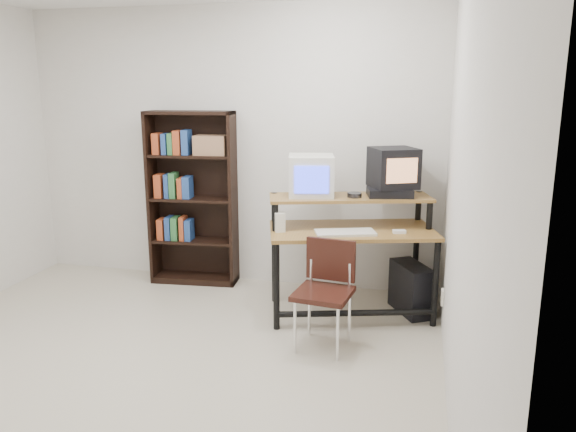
% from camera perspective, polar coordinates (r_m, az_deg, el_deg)
% --- Properties ---
extents(floor, '(4.00, 4.00, 0.01)m').
position_cam_1_polar(floor, '(4.01, -15.25, -15.48)').
color(floor, beige).
rests_on(floor, ground).
extents(back_wall, '(4.00, 0.01, 2.60)m').
position_cam_1_polar(back_wall, '(5.39, -5.93, 6.89)').
color(back_wall, silver).
rests_on(back_wall, floor).
extents(right_wall, '(0.01, 4.00, 2.60)m').
position_cam_1_polar(right_wall, '(3.12, 17.36, 1.75)').
color(right_wall, silver).
rests_on(right_wall, floor).
extents(computer_desk, '(1.47, 1.01, 0.98)m').
position_cam_1_polar(computer_desk, '(4.66, 6.44, -1.63)').
color(computer_desk, olive).
rests_on(computer_desk, floor).
extents(crt_monitor, '(0.44, 0.44, 0.35)m').
position_cam_1_polar(crt_monitor, '(4.68, 2.37, 4.07)').
color(crt_monitor, beige).
rests_on(crt_monitor, computer_desk).
extents(vcr, '(0.41, 0.33, 0.08)m').
position_cam_1_polar(vcr, '(4.73, 10.27, 2.31)').
color(vcr, black).
rests_on(vcr, computer_desk).
extents(crt_tv, '(0.46, 0.46, 0.33)m').
position_cam_1_polar(crt_tv, '(4.75, 10.66, 4.84)').
color(crt_tv, black).
rests_on(crt_tv, vcr).
extents(cd_spindle, '(0.16, 0.16, 0.05)m').
position_cam_1_polar(cd_spindle, '(4.65, 6.76, 2.06)').
color(cd_spindle, '#26262B').
rests_on(cd_spindle, computer_desk).
extents(keyboard, '(0.51, 0.35, 0.03)m').
position_cam_1_polar(keyboard, '(4.47, 5.83, -1.78)').
color(keyboard, beige).
rests_on(keyboard, computer_desk).
extents(mousepad, '(0.28, 0.27, 0.01)m').
position_cam_1_polar(mousepad, '(4.58, 11.32, -1.79)').
color(mousepad, black).
rests_on(mousepad, computer_desk).
extents(mouse, '(0.11, 0.09, 0.03)m').
position_cam_1_polar(mouse, '(4.55, 11.23, -1.62)').
color(mouse, white).
rests_on(mouse, mousepad).
extents(desk_speaker, '(0.10, 0.10, 0.17)m').
position_cam_1_polar(desk_speaker, '(4.49, -0.84, -0.73)').
color(desk_speaker, beige).
rests_on(desk_speaker, computer_desk).
extents(pc_tower, '(0.39, 0.49, 0.42)m').
position_cam_1_polar(pc_tower, '(4.88, 12.38, -7.20)').
color(pc_tower, black).
rests_on(pc_tower, floor).
extents(school_chair, '(0.44, 0.44, 0.78)m').
position_cam_1_polar(school_chair, '(4.12, 3.88, -6.79)').
color(school_chair, black).
rests_on(school_chair, floor).
extents(bookshelf, '(0.85, 0.35, 1.65)m').
position_cam_1_polar(bookshelf, '(5.44, -9.62, 2.06)').
color(bookshelf, black).
rests_on(bookshelf, floor).
extents(wall_outlet, '(0.02, 0.08, 0.12)m').
position_cam_1_polar(wall_outlet, '(4.50, 15.42, -7.94)').
color(wall_outlet, beige).
rests_on(wall_outlet, right_wall).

